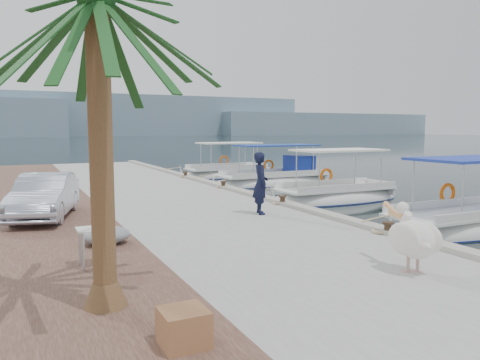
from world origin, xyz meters
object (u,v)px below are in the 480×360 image
at_px(pelican, 413,237).
at_px(parked_car, 45,196).
at_px(fishing_caique_b, 469,226).
at_px(fishing_caique_c, 335,198).
at_px(fishing_caique_d, 275,181).
at_px(fisherman, 260,183).
at_px(fishing_caique_e, 227,175).

bearing_deg(pelican, parked_car, 123.72).
relative_size(fishing_caique_b, fishing_caique_c, 1.04).
distance_m(fishing_caique_b, parked_car, 12.77).
bearing_deg(fishing_caique_b, fishing_caique_c, 90.99).
distance_m(fishing_caique_c, pelican, 11.61).
xyz_separation_m(fishing_caique_d, pelican, (-6.54, -16.24, 0.94)).
relative_size(pelican, parked_car, 0.40).
distance_m(fishing_caique_c, parked_car, 11.70).
height_order(fishing_caique_b, fishing_caique_c, same).
bearing_deg(parked_car, fisherman, -5.09).
bearing_deg(pelican, fishing_caique_e, 74.55).
height_order(fishing_caique_d, fishing_caique_e, same).
bearing_deg(fisherman, pelican, -168.38).
bearing_deg(parked_car, fishing_caique_e, 62.89).
bearing_deg(fishing_caique_d, parked_car, -147.79).
height_order(fishing_caique_d, fisherman, fisherman).
xyz_separation_m(fishing_caique_c, parked_car, (-11.57, -1.43, 1.02)).
height_order(fishing_caique_c, pelican, fishing_caique_c).
height_order(fishing_caique_b, fishing_caique_d, same).
height_order(fisherman, parked_car, fisherman).
height_order(fishing_caique_c, fishing_caique_e, same).
xyz_separation_m(fishing_caique_d, parked_car, (-12.23, -7.71, 0.96)).
height_order(fishing_caique_b, parked_car, fishing_caique_b).
height_order(fishing_caique_c, fisherman, fisherman).
bearing_deg(fishing_caique_d, fisherman, -122.31).
bearing_deg(fishing_caique_c, fisherman, -147.06).
bearing_deg(fisherman, fishing_caique_b, -102.63).
relative_size(fishing_caique_d, parked_car, 1.92).
bearing_deg(parked_car, fishing_caique_d, 47.27).
distance_m(fishing_caique_d, pelican, 17.53).
height_order(fishing_caique_e, fisherman, fisherman).
relative_size(pelican, fisherman, 0.84).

